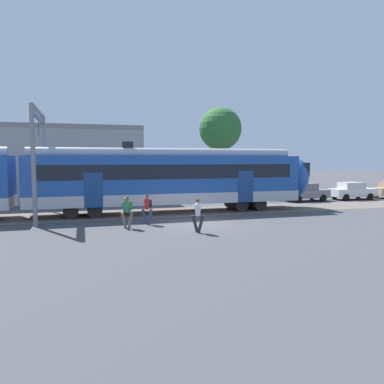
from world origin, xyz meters
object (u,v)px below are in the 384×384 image
pedestrian_white (198,213)px  parked_car_grey (305,192)px  pedestrian_green (127,209)px  parked_car_white (352,191)px  commuter_train (32,181)px  pedestrian_red (147,207)px

pedestrian_white → parked_car_grey: bearing=39.4°
parked_car_grey → pedestrian_white: bearing=-140.6°
pedestrian_green → pedestrian_white: 3.82m
pedestrian_white → pedestrian_green: bearing=146.0°
pedestrian_green → parked_car_white: size_ratio=0.41×
commuter_train → pedestrian_green: 7.36m
pedestrian_green → commuter_train: bearing=135.2°
pedestrian_green → parked_car_grey: bearing=27.8°
commuter_train → pedestrian_green: commuter_train is taller
commuter_train → parked_car_white: bearing=7.3°
pedestrian_green → pedestrian_white: size_ratio=1.00×
commuter_train → pedestrian_white: commuter_train is taller
commuter_train → parked_car_white: commuter_train is taller
pedestrian_red → parked_car_white: bearing=21.0°
pedestrian_red → parked_car_grey: pedestrian_red is taller
pedestrian_green → parked_car_grey: size_ratio=0.41×
pedestrian_green → parked_car_grey: pedestrian_green is taller
parked_car_grey → pedestrian_red: bearing=-153.0°
pedestrian_green → pedestrian_red: (1.20, 0.90, 0.00)m
parked_car_white → pedestrian_green: bearing=-158.0°
pedestrian_green → pedestrian_white: bearing=-34.0°
commuter_train → parked_car_white: (26.06, 3.35, -1.47)m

